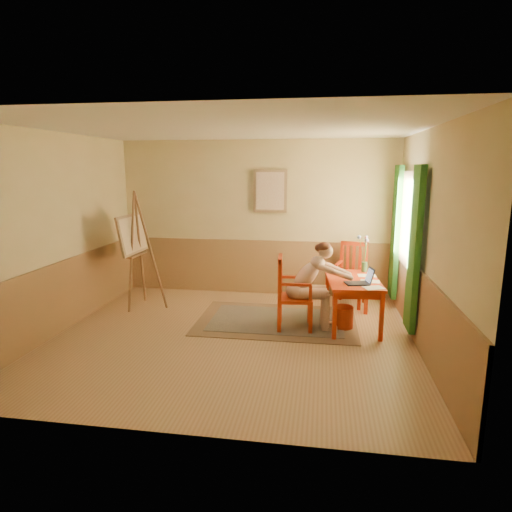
% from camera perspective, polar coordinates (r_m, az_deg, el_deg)
% --- Properties ---
extents(room, '(5.04, 4.54, 2.84)m').
position_cam_1_polar(room, '(5.73, -3.32, 2.42)').
color(room, tan).
rests_on(room, ground).
extents(wainscot, '(5.00, 4.50, 1.00)m').
position_cam_1_polar(wainscot, '(6.69, -1.80, -4.13)').
color(wainscot, tan).
rests_on(wainscot, room).
extents(window, '(0.12, 2.01, 2.20)m').
position_cam_1_polar(window, '(6.81, 19.10, 2.79)').
color(window, white).
rests_on(window, room).
extents(wall_portrait, '(0.60, 0.05, 0.76)m').
position_cam_1_polar(wall_portrait, '(7.80, 1.88, 8.55)').
color(wall_portrait, '#9B7954').
rests_on(wall_portrait, room).
extents(rug, '(2.41, 1.62, 0.02)m').
position_cam_1_polar(rug, '(6.72, 2.73, -8.47)').
color(rug, '#8C7251').
rests_on(rug, room).
extents(table, '(0.82, 1.26, 0.72)m').
position_cam_1_polar(table, '(6.48, 12.62, -3.73)').
color(table, red).
rests_on(table, room).
extents(chair_left, '(0.52, 0.51, 1.07)m').
position_cam_1_polar(chair_left, '(6.29, 4.68, -4.87)').
color(chair_left, red).
rests_on(chair_left, room).
extents(chair_back, '(0.58, 0.60, 1.06)m').
position_cam_1_polar(chair_back, '(7.57, 12.42, -2.31)').
color(chair_back, red).
rests_on(chair_back, room).
extents(figure, '(0.97, 0.44, 1.29)m').
position_cam_1_polar(figure, '(6.24, 7.44, -3.37)').
color(figure, '#DAAA91').
rests_on(figure, room).
extents(laptop, '(0.42, 0.31, 0.23)m').
position_cam_1_polar(laptop, '(6.20, 13.67, -3.18)').
color(laptop, '#1E2338').
rests_on(laptop, table).
extents(papers, '(0.76, 1.08, 0.00)m').
position_cam_1_polar(papers, '(6.47, 13.76, -2.96)').
color(papers, white).
rests_on(papers, table).
extents(vase, '(0.21, 0.30, 0.57)m').
position_cam_1_polar(vase, '(6.92, 14.10, 0.14)').
color(vase, '#3F724C').
rests_on(vase, table).
extents(wastebasket, '(0.35, 0.35, 0.32)m').
position_cam_1_polar(wastebasket, '(6.52, 11.35, -7.91)').
color(wastebasket, '#A13514').
rests_on(wastebasket, room).
extents(easel, '(0.65, 0.86, 1.95)m').
position_cam_1_polar(easel, '(7.41, -15.70, 2.17)').
color(easel, brown).
rests_on(easel, room).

